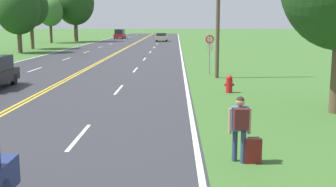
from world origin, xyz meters
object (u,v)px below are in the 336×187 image
object	(u,v)px
tree_mid_treeline	(75,3)
car_champagne_sedan_mid_near	(162,37)
tree_left_verge	(31,7)
car_red_van_mid_far	(120,34)
hitchhiker_person	(240,122)
traffic_sign	(210,44)
fire_hydrant	(229,84)
tree_far_back	(50,12)
suitcase	(253,151)
tree_right_cluster	(18,9)

from	to	relation	value
tree_mid_treeline	car_champagne_sedan_mid_near	world-z (taller)	tree_mid_treeline
tree_mid_treeline	tree_left_verge	bearing A→B (deg)	-92.85
car_champagne_sedan_mid_near	car_red_van_mid_far	distance (m)	14.73
hitchhiker_person	car_champagne_sedan_mid_near	bearing A→B (deg)	1.08
tree_mid_treeline	car_champagne_sedan_mid_near	distance (m)	16.05
traffic_sign	tree_mid_treeline	distance (m)	49.73
tree_left_verge	hitchhiker_person	bearing A→B (deg)	-65.46
hitchhiker_person	fire_hydrant	distance (m)	10.55
tree_far_back	traffic_sign	bearing A→B (deg)	-61.13
tree_mid_treeline	hitchhiker_person	bearing A→B (deg)	-73.35
hitchhiker_person	fire_hydrant	world-z (taller)	hitchhiker_person
traffic_sign	car_red_van_mid_far	world-z (taller)	traffic_sign
suitcase	tree_left_verge	world-z (taller)	tree_left_verge
hitchhiker_person	fire_hydrant	size ratio (longest dim) A/B	1.92
tree_mid_treeline	suitcase	bearing A→B (deg)	-73.09
car_champagne_sedan_mid_near	car_red_van_mid_far	xyz separation A→B (m)	(-9.01, 11.65, 0.24)
suitcase	traffic_sign	size ratio (longest dim) A/B	0.26
tree_right_cluster	tree_far_back	size ratio (longest dim) A/B	1.02
car_champagne_sedan_mid_near	traffic_sign	bearing A→B (deg)	7.85
tree_right_cluster	car_red_van_mid_far	size ratio (longest dim) A/B	1.86
hitchhiker_person	tree_left_verge	world-z (taller)	tree_left_verge
traffic_sign	tree_right_cluster	distance (m)	27.50
tree_left_verge	tree_mid_treeline	size ratio (longest dim) A/B	0.76
tree_right_cluster	car_red_van_mid_far	bearing A→B (deg)	81.59
suitcase	tree_right_cluster	world-z (taller)	tree_right_cluster
tree_right_cluster	car_red_van_mid_far	xyz separation A→B (m)	(5.92, 40.06, -3.81)
tree_right_cluster	car_red_van_mid_far	distance (m)	40.67
fire_hydrant	car_red_van_mid_far	bearing A→B (deg)	102.05
suitcase	tree_right_cluster	size ratio (longest dim) A/B	0.09
tree_left_verge	car_red_van_mid_far	size ratio (longest dim) A/B	1.92
tree_far_back	car_champagne_sedan_mid_near	xyz separation A→B (m)	(17.93, 6.22, -4.32)
suitcase	fire_hydrant	size ratio (longest dim) A/B	0.78
tree_left_verge	tree_mid_treeline	world-z (taller)	tree_mid_treeline
tree_far_back	hitchhiker_person	bearing A→B (deg)	-69.53
tree_left_verge	car_red_van_mid_far	distance (m)	34.25
fire_hydrant	tree_left_verge	distance (m)	39.57
hitchhiker_person	tree_right_cluster	world-z (taller)	tree_right_cluster
fire_hydrant	traffic_sign	distance (m)	7.61
traffic_sign	fire_hydrant	bearing A→B (deg)	-86.87
fire_hydrant	car_red_van_mid_far	distance (m)	67.98
tree_left_verge	tree_far_back	bearing A→B (deg)	97.81
traffic_sign	car_red_van_mid_far	distance (m)	60.63
hitchhiker_person	tree_mid_treeline	bearing A→B (deg)	14.12
hitchhiker_person	tree_far_back	bearing A→B (deg)	17.94
suitcase	tree_left_verge	bearing A→B (deg)	22.35
tree_mid_treeline	tree_right_cluster	bearing A→B (deg)	-90.21
tree_far_back	fire_hydrant	bearing A→B (deg)	-64.58
hitchhiker_person	car_champagne_sedan_mid_near	xyz separation A→B (m)	(-4.12, 65.31, -0.27)
car_red_van_mid_far	suitcase	bearing A→B (deg)	-167.46
tree_left_verge	car_red_van_mid_far	bearing A→B (deg)	78.45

